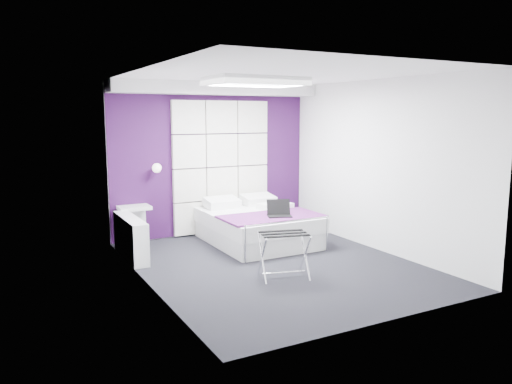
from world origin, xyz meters
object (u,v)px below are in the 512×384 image
at_px(bed, 257,226).
at_px(nightstand, 134,208).
at_px(wall_lamp, 156,168).
at_px(radiator, 131,238).
at_px(laptop, 278,212).
at_px(luggage_rack, 284,255).

xyz_separation_m(bed, nightstand, (-1.80, 0.82, 0.32)).
relative_size(bed, nightstand, 3.80).
distance_m(wall_lamp, radiator, 1.35).
relative_size(bed, laptop, 5.22).
bearing_deg(wall_lamp, radiator, -130.10).
bearing_deg(nightstand, luggage_rack, -63.63).
relative_size(wall_lamp, radiator, 0.12).
xyz_separation_m(wall_lamp, bed, (1.40, -0.86, -0.94)).
relative_size(radiator, bed, 0.64).
xyz_separation_m(wall_lamp, radiator, (-0.64, -0.76, -0.92)).
bearing_deg(nightstand, radiator, -108.88).
relative_size(radiator, luggage_rack, 2.03).
distance_m(bed, luggage_rack, 1.80).
xyz_separation_m(nightstand, luggage_rack, (1.26, -2.54, -0.31)).
distance_m(wall_lamp, laptop, 2.12).
xyz_separation_m(radiator, luggage_rack, (1.51, -1.82, -0.01)).
distance_m(bed, laptop, 0.62).
bearing_deg(nightstand, wall_lamp, 5.80).
bearing_deg(luggage_rack, radiator, 144.77).
height_order(nightstand, laptop, laptop).
bearing_deg(luggage_rack, laptop, 77.91).
distance_m(radiator, luggage_rack, 2.36).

